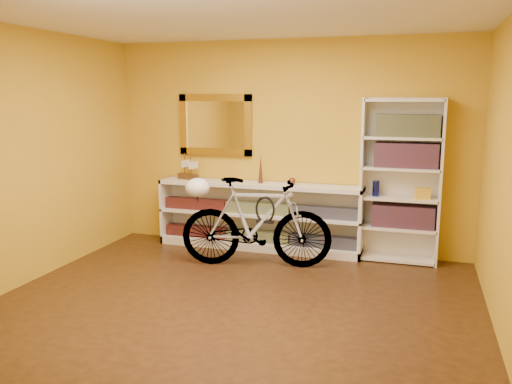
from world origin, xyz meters
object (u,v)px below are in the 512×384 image
(console_unit, at_px, (258,216))
(bicycle, at_px, (256,223))
(bookcase, at_px, (400,181))
(helmet, at_px, (197,187))

(console_unit, bearing_deg, bicycle, -74.86)
(bookcase, bearing_deg, helmet, -159.35)
(bicycle, bearing_deg, helmet, 90.00)
(console_unit, relative_size, bicycle, 1.49)
(console_unit, height_order, bookcase, bookcase)
(helmet, bearing_deg, bookcase, 20.65)
(console_unit, height_order, helmet, helmet)
(bicycle, bearing_deg, bookcase, -76.73)
(console_unit, distance_m, bookcase, 1.78)
(bookcase, xyz_separation_m, helmet, (-2.18, -0.82, -0.05))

